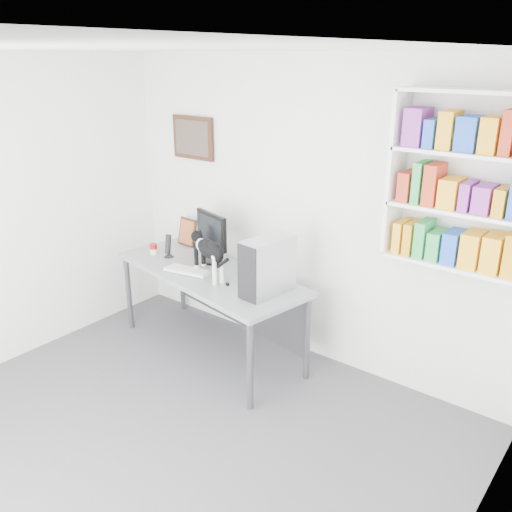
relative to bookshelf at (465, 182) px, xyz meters
name	(u,v)px	position (x,y,z in m)	size (l,w,h in m)	color
room	(124,284)	(-1.40, -1.85, -0.50)	(4.01, 4.01, 2.70)	#4F4E53
bookshelf	(465,182)	(0.00, 0.00, 0.00)	(1.03, 0.28, 1.24)	white
wall_art	(193,138)	(-2.70, 0.12, 0.05)	(0.52, 0.04, 0.42)	#4B2918
desk	(210,312)	(-2.03, -0.43, -1.44)	(1.97, 0.77, 0.82)	gray
monitor	(212,237)	(-2.16, -0.22, -0.78)	(0.46, 0.22, 0.49)	black
keyboard	(188,271)	(-2.16, -0.57, -1.01)	(0.42, 0.16, 0.03)	silver
pc_tower	(268,266)	(-1.32, -0.48, -0.79)	(0.21, 0.48, 0.48)	#B3B3B8
speaker	(168,246)	(-2.58, -0.40, -0.91)	(0.10, 0.10, 0.23)	black
leaning_print	(187,231)	(-2.69, -0.03, -0.88)	(0.23, 0.09, 0.29)	#4B2918
soup_can	(154,249)	(-2.76, -0.43, -0.97)	(0.07, 0.07, 0.11)	#AB0F0E
cat	(209,258)	(-1.92, -0.53, -0.85)	(0.59, 0.16, 0.36)	black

